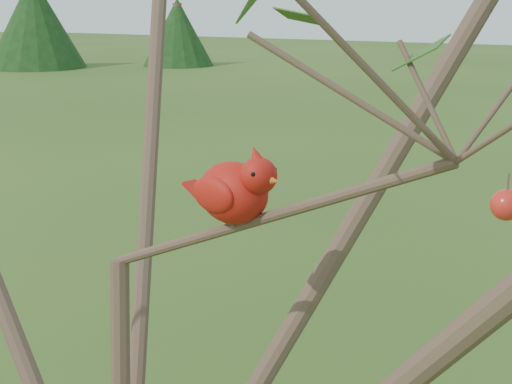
# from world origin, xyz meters

# --- Properties ---
(crabapple_tree) EXTENTS (2.35, 2.05, 2.95)m
(crabapple_tree) POSITION_xyz_m (0.03, -0.02, 2.12)
(crabapple_tree) COLOR #422E23
(crabapple_tree) RESTS_ON ground
(cardinal) EXTENTS (0.20, 0.13, 0.14)m
(cardinal) POSITION_xyz_m (0.20, 0.08, 2.12)
(cardinal) COLOR red
(cardinal) RESTS_ON ground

